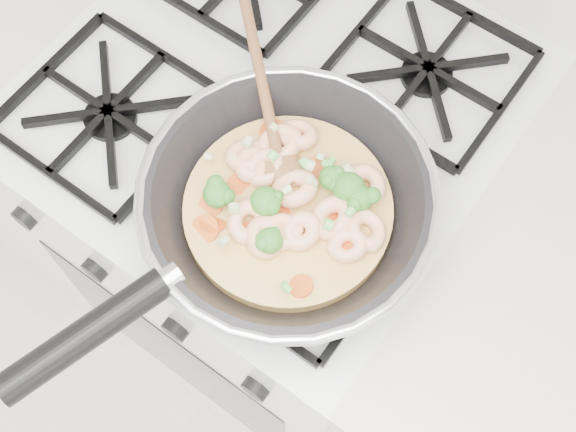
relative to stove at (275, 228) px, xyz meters
The scene contains 2 objects.
stove is the anchor object (origin of this frame).
skillet 0.54m from the stove, 48.08° to the right, with size 0.39×0.55×0.09m.
Camera 1 is at (0.34, 1.27, 1.75)m, focal length 46.74 mm.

